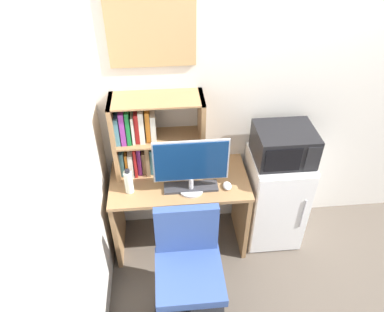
{
  "coord_description": "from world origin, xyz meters",
  "views": [
    {
      "loc": [
        -1.1,
        -2.48,
        2.69
      ],
      "look_at": [
        -0.9,
        -0.31,
        1.0
      ],
      "focal_mm": 34.25,
      "sensor_mm": 36.0,
      "label": 1
    }
  ],
  "objects": [
    {
      "name": "wall_back",
      "position": [
        0.4,
        0.02,
        1.3
      ],
      "size": [
        6.4,
        0.04,
        2.6
      ],
      "primitive_type": "cube",
      "color": "silver",
      "rests_on": "ground_plane"
    },
    {
      "name": "wall_left",
      "position": [
        -1.62,
        -1.6,
        1.3
      ],
      "size": [
        0.04,
        4.4,
        2.6
      ],
      "primitive_type": "cube",
      "color": "silver",
      "rests_on": "ground_plane"
    },
    {
      "name": "desk",
      "position": [
        -1.0,
        -0.28,
        0.51
      ],
      "size": [
        1.1,
        0.57,
        0.75
      ],
      "color": "#997047",
      "rests_on": "ground_plane"
    },
    {
      "name": "hutch_bookshelf",
      "position": [
        -1.24,
        -0.13,
        1.07
      ],
      "size": [
        0.7,
        0.28,
        0.66
      ],
      "color": "#997047",
      "rests_on": "desk"
    },
    {
      "name": "monitor",
      "position": [
        -0.91,
        -0.41,
        1.0
      ],
      "size": [
        0.56,
        0.19,
        0.46
      ],
      "color": "#B7B7BC",
      "rests_on": "desk"
    },
    {
      "name": "keyboard",
      "position": [
        -0.91,
        -0.4,
        0.76
      ],
      "size": [
        0.42,
        0.12,
        0.02
      ],
      "primitive_type": "cube",
      "color": "#333338",
      "rests_on": "desk"
    },
    {
      "name": "computer_mouse",
      "position": [
        -0.63,
        -0.41,
        0.76
      ],
      "size": [
        0.07,
        0.1,
        0.03
      ],
      "primitive_type": "ellipsoid",
      "color": "silver",
      "rests_on": "desk"
    },
    {
      "name": "water_bottle",
      "position": [
        -1.38,
        -0.39,
        0.84
      ],
      "size": [
        0.07,
        0.07,
        0.21
      ],
      "color": "silver",
      "rests_on": "desk"
    },
    {
      "name": "mini_fridge",
      "position": [
        -0.17,
        -0.26,
        0.44
      ],
      "size": [
        0.47,
        0.5,
        0.88
      ],
      "color": "white",
      "rests_on": "ground_plane"
    },
    {
      "name": "microwave",
      "position": [
        -0.17,
        -0.26,
        1.01
      ],
      "size": [
        0.45,
        0.39,
        0.26
      ],
      "color": "black",
      "rests_on": "mini_fridge"
    },
    {
      "name": "desk_chair",
      "position": [
        -0.98,
        -0.94,
        0.41
      ],
      "size": [
        0.54,
        0.54,
        0.93
      ],
      "color": "black",
      "rests_on": "ground_plane"
    },
    {
      "name": "wall_corkboard",
      "position": [
        -1.14,
        -0.01,
        1.85
      ],
      "size": [
        0.61,
        0.02,
        0.52
      ],
      "primitive_type": "cube",
      "color": "tan"
    }
  ]
}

